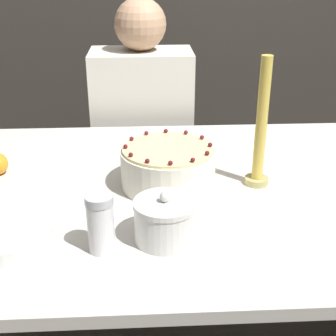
{
  "coord_description": "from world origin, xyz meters",
  "views": [
    {
      "loc": [
        -0.18,
        -1.14,
        1.35
      ],
      "look_at": [
        -0.12,
        0.01,
        0.81
      ],
      "focal_mm": 50.0,
      "sensor_mm": 36.0,
      "label": 1
    }
  ],
  "objects": [
    {
      "name": "plate_stack",
      "position": [
        -0.5,
        -0.24,
        0.78
      ],
      "size": [
        0.21,
        0.21,
        0.03
      ],
      "color": "silver",
      "rests_on": "dining_table"
    },
    {
      "name": "candle",
      "position": [
        0.12,
        0.01,
        0.91
      ],
      "size": [
        0.07,
        0.07,
        0.35
      ],
      "color": "tan",
      "rests_on": "dining_table"
    },
    {
      "name": "cake",
      "position": [
        -0.12,
        0.01,
        0.82
      ],
      "size": [
        0.26,
        0.26,
        0.12
      ],
      "color": "white",
      "rests_on": "dining_table"
    },
    {
      "name": "dining_table",
      "position": [
        0.0,
        0.0,
        0.66
      ],
      "size": [
        1.65,
        0.99,
        0.76
      ],
      "color": "beige",
      "rests_on": "ground_plane"
    },
    {
      "name": "sugar_shaker",
      "position": [
        -0.28,
        -0.29,
        0.83
      ],
      "size": [
        0.06,
        0.06,
        0.13
      ],
      "color": "white",
      "rests_on": "dining_table"
    },
    {
      "name": "sugar_bowl",
      "position": [
        -0.14,
        -0.26,
        0.81
      ],
      "size": [
        0.14,
        0.14,
        0.12
      ],
      "color": "silver",
      "rests_on": "dining_table"
    },
    {
      "name": "person_man_blue_shirt",
      "position": [
        -0.19,
        0.69,
        0.52
      ],
      "size": [
        0.4,
        0.34,
        1.2
      ],
      "rotation": [
        0.0,
        0.0,
        3.14
      ],
      "color": "#2D2D38",
      "rests_on": "ground_plane"
    }
  ]
}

